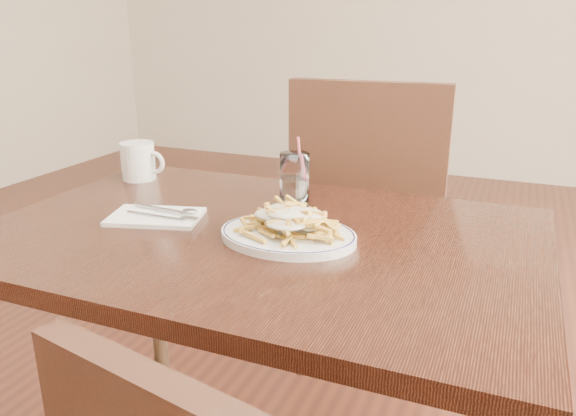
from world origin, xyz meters
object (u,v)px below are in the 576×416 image
at_px(loaded_fries, 288,217).
at_px(coffee_mug, 139,161).
at_px(table, 258,263).
at_px(water_glass, 294,180).
at_px(chair_far, 371,216).
at_px(fries_plate, 288,235).

height_order(loaded_fries, coffee_mug, coffee_mug).
bearing_deg(table, coffee_mug, 153.38).
bearing_deg(loaded_fries, water_glass, 109.12).
height_order(chair_far, fries_plate, chair_far).
relative_size(table, water_glass, 7.27).
xyz_separation_m(chair_far, loaded_fries, (-0.01, -0.69, 0.22)).
bearing_deg(loaded_fries, table, 163.34).
distance_m(water_glass, coffee_mug, 0.48).
bearing_deg(loaded_fries, fries_plate, 0.00).
bearing_deg(water_glass, coffee_mug, 178.73).
bearing_deg(chair_far, coffee_mug, -144.21).
relative_size(table, fries_plate, 3.58).
relative_size(water_glass, coffee_mug, 1.21).
bearing_deg(table, fries_plate, -16.66).
bearing_deg(fries_plate, loaded_fries, 0.00).
height_order(water_glass, coffee_mug, water_glass).
height_order(loaded_fries, water_glass, water_glass).
xyz_separation_m(table, chair_far, (0.09, 0.67, -0.09)).
distance_m(table, water_glass, 0.27).
bearing_deg(coffee_mug, chair_far, 35.79).
bearing_deg(water_glass, fries_plate, -70.88).
height_order(table, water_glass, water_glass).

